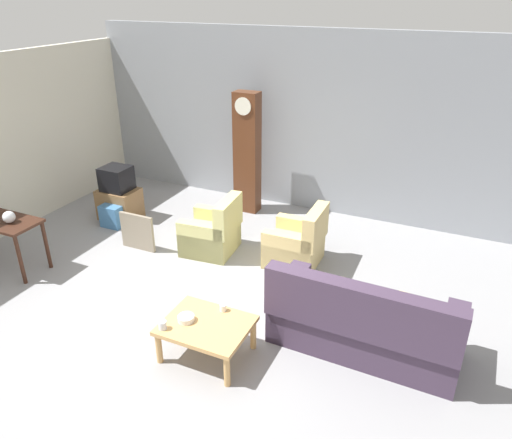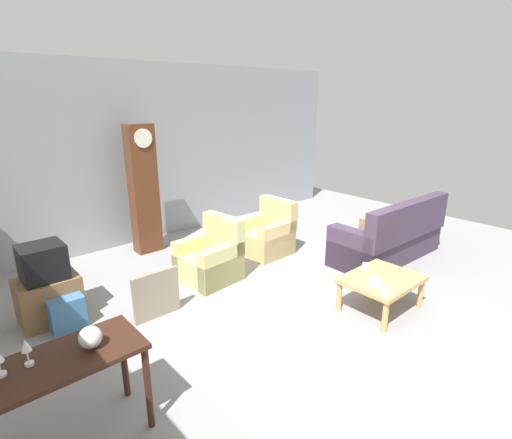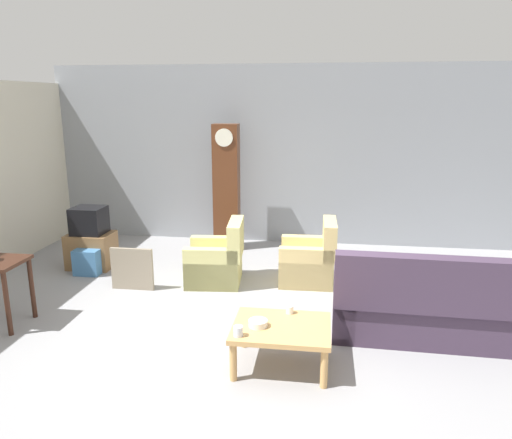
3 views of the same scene
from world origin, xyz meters
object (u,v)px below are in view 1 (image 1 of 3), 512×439
Objects in this scene: tv_crt at (116,179)px; armchair_olive_near at (213,234)px; grandfather_clock at (247,153)px; tv_stand_cabinet at (120,204)px; storage_box_blue at (114,215)px; couch_floral at (363,325)px; glass_dome_cloche at (9,217)px; bowl_white_stacked at (186,318)px; cup_white_porcelain at (223,308)px; cup_blue_rimmed at (163,325)px; armchair_olive_far at (297,245)px; coffee_table_wood at (206,328)px; framed_picture_leaning at (137,232)px.

armchair_olive_near is at bearing -9.96° from tv_crt.
grandfather_clock reaches higher than tv_stand_cabinet.
couch_floral is at bearing -16.94° from storage_box_blue.
tv_crt reaches higher than storage_box_blue.
glass_dome_cloche is 0.92× the size of bowl_white_stacked.
grandfather_clock reaches higher than bowl_white_stacked.
tv_stand_cabinet is 0.49m from tv_crt.
cup_white_porcelain is at bearing -31.30° from storage_box_blue.
glass_dome_cloche is at bearing -175.69° from couch_floral.
armchair_olive_near is at bearing -2.75° from storage_box_blue.
cup_blue_rimmed is at bearing -42.27° from storage_box_blue.
armchair_olive_far is (1.33, 0.21, 0.00)m from armchair_olive_near.
tv_crt reaches higher than glass_dome_cloche.
armchair_olive_near is 1.34m from armchair_olive_far.
grandfather_clock is 3.82m from cup_white_porcelain.
cup_blue_rimmed is (0.93, -4.07, -0.62)m from grandfather_clock.
tv_stand_cabinet is at bearing 139.63° from bowl_white_stacked.
armchair_olive_near is 0.96× the size of coffee_table_wood.
tv_crt is at bearing 0.00° from tv_stand_cabinet.
coffee_table_wood is 4.08m from grandfather_clock.
framed_picture_leaning is at bearing 138.93° from bowl_white_stacked.
tv_stand_cabinet is 0.30m from storage_box_blue.
couch_floral reaches higher than glass_dome_cloche.
couch_floral is at bearing -26.47° from armchair_olive_near.
coffee_table_wood is at bearing 35.44° from cup_blue_rimmed.
couch_floral is 5.01m from glass_dome_cloche.
armchair_olive_far is 2.24m from grandfather_clock.
storage_box_blue is at bearing 81.93° from glass_dome_cloche.
cup_blue_rimmed is (0.74, -2.41, 0.18)m from armchair_olive_near.
couch_floral is 3.00m from armchair_olive_near.
framed_picture_leaning is 7.33× the size of cup_white_porcelain.
glass_dome_cloche reaches higher than cup_white_porcelain.
cup_white_porcelain is (1.37, -3.51, -0.63)m from grandfather_clock.
grandfather_clock is 3.65× the size of framed_picture_leaning.
glass_dome_cloche is (-4.97, -0.37, 0.53)m from couch_floral.
glass_dome_cloche is at bearing -132.41° from framed_picture_leaning.
coffee_table_wood is 2.81m from framed_picture_leaning.
cup_white_porcelain is at bearing -57.50° from armchair_olive_near.
storage_box_blue is (-4.71, 1.43, -0.16)m from couch_floral.
storage_box_blue is (-3.15, 2.24, -0.18)m from coffee_table_wood.
armchair_olive_far reaches higher than tv_stand_cabinet.
armchair_olive_near is 1.85m from grandfather_clock.
glass_dome_cloche is (-2.09, -3.37, -0.22)m from grandfather_clock.
cup_blue_rimmed is at bearing -151.10° from couch_floral.
couch_floral is at bearing 28.90° from cup_blue_rimmed.
framed_picture_leaning is (-2.24, 1.70, -0.07)m from coffee_table_wood.
armchair_olive_far is 2.36m from coffee_table_wood.
coffee_table_wood is 3.47m from glass_dome_cloche.
couch_floral is 21.42× the size of cup_blue_rimmed.
tv_crt is 2.09m from glass_dome_cloche.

